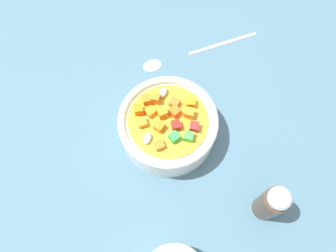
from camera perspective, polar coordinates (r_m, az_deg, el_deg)
name	(u,v)px	position (r cm, az deg, el deg)	size (l,w,h in cm)	color
ground_plane	(168,135)	(54.68, 0.00, -1.61)	(140.00, 140.00, 2.00)	#42667A
soup_bowl_main	(168,125)	(50.92, -0.01, 0.10)	(15.34, 15.34, 6.76)	white
spoon	(187,54)	(61.13, 3.39, 12.52)	(11.11, 20.94, 0.76)	silver
pepper_shaker	(273,203)	(48.06, 17.85, -12.67)	(3.58, 3.58, 9.33)	#4C3828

